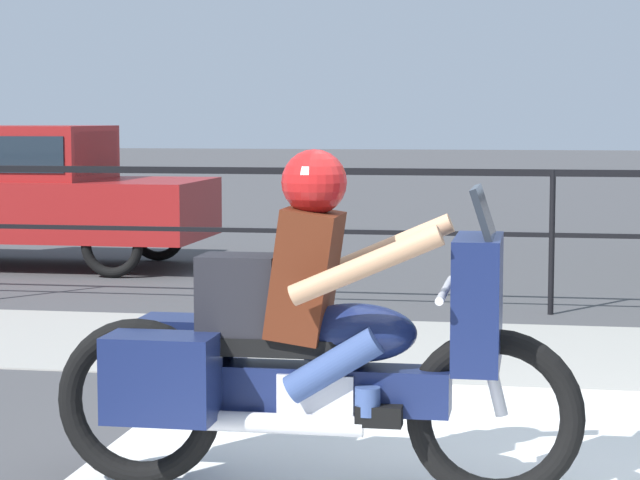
# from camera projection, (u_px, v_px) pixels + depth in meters

# --- Properties ---
(sidewalk_band) EXTENTS (44.00, 2.40, 0.01)m
(sidewalk_band) POSITION_uv_depth(u_px,v_px,m) (553.00, 353.00, 8.93)
(sidewalk_band) COLOR #99968E
(sidewalk_band) RESTS_ON ground
(fence_railing) EXTENTS (36.00, 0.05, 1.25)m
(fence_railing) POSITION_uv_depth(u_px,v_px,m) (553.00, 201.00, 10.61)
(fence_railing) COLOR black
(fence_railing) RESTS_ON ground
(motorcycle) EXTENTS (2.39, 0.76, 1.55)m
(motorcycle) POSITION_uv_depth(u_px,v_px,m) (307.00, 345.00, 5.54)
(motorcycle) COLOR black
(motorcycle) RESTS_ON ground
(parked_car) EXTENTS (4.02, 1.75, 1.59)m
(parked_car) POSITION_uv_depth(u_px,v_px,m) (22.00, 187.00, 14.07)
(parked_car) COLOR maroon
(parked_car) RESTS_ON ground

